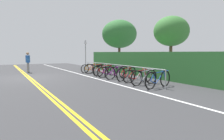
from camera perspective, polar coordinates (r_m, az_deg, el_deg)
The scene contains 20 objects.
ground_plane at distance 13.23m, azimuth -22.83°, elevation -2.11°, with size 29.87×13.82×0.05m, color #353538.
centre_line_yellow_inner at distance 13.22m, azimuth -23.17°, elevation -2.01°, with size 26.88×0.10×0.00m, color gold.
centre_line_yellow_outer at distance 13.23m, azimuth -22.49°, elevation -1.97°, with size 26.88×0.10×0.00m, color gold.
bike_lane_stripe_white at distance 14.02m, azimuth -8.93°, elevation -1.27°, with size 26.88×0.12×0.00m, color white.
bike_rack at distance 11.88m, azimuth 0.86°, elevation 0.64°, with size 8.42×0.05×0.83m.
bicycle_0 at distance 15.20m, azimuth -6.25°, elevation 0.46°, with size 0.46×1.64×0.69m.
bicycle_1 at distance 14.55m, azimuth -4.66°, elevation 0.41°, with size 0.56×1.74×0.76m.
bicycle_2 at distance 13.72m, azimuth -2.92°, elevation -0.03°, with size 0.65×1.69×0.68m.
bicycle_3 at distance 13.06m, azimuth -1.84°, elevation -0.05°, with size 0.46×1.85×0.79m.
bicycle_4 at distance 12.20m, azimuth -0.37°, elevation -0.59°, with size 0.62×1.68×0.71m.
bicycle_5 at distance 11.59m, azimuth 1.52°, elevation -0.70°, with size 0.46×1.79×0.79m.
bicycle_6 at distance 10.95m, azimuth 4.24°, elevation -1.08°, with size 0.65×1.67×0.78m.
bicycle_7 at distance 10.25m, azimuth 7.35°, elevation -1.72°, with size 0.46×1.70×0.71m.
bicycle_8 at distance 9.57m, azimuth 9.24°, elevation -2.08°, with size 0.46×1.70×0.76m.
bicycle_9 at distance 8.91m, azimuth 13.13°, elevation -2.61°, with size 0.56×1.82×0.78m.
pedestrian at distance 16.40m, azimuth -23.06°, elevation 2.40°, with size 0.49×0.32×1.56m.
sign_post_near at distance 16.17m, azimuth -7.63°, elevation 4.90°, with size 0.36×0.10×2.52m.
hedge_backdrop at distance 12.12m, azimuth 14.35°, elevation 1.37°, with size 17.37×1.14×1.58m, color #2D6B30.
tree_near_left at distance 20.14m, azimuth 2.13°, elevation 10.29°, with size 3.46×3.46×4.77m.
tree_mid at distance 13.98m, azimuth 16.69°, elevation 10.60°, with size 2.33×2.33×3.94m.
Camera 1 is at (13.05, -1.50, 1.54)m, focal length 31.77 mm.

